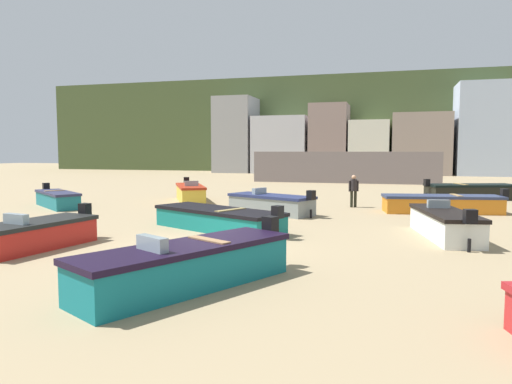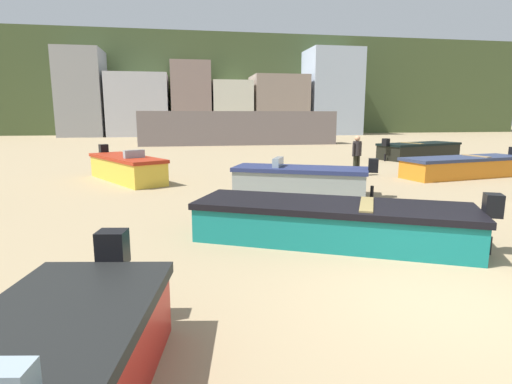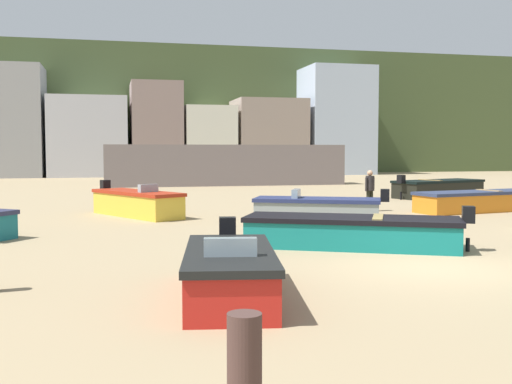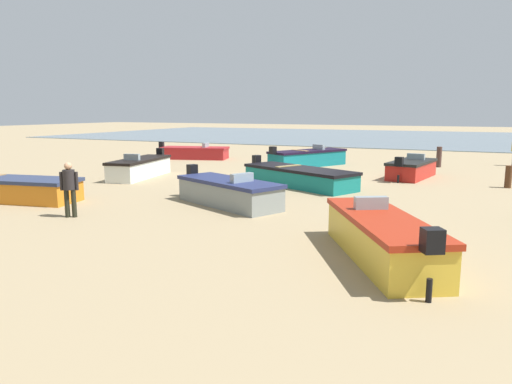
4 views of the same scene
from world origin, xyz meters
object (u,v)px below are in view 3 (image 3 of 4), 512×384
object	(u,v)px
boat_teal_2	(352,232)
boat_red_3	(230,273)
boat_black_4	(438,189)
boat_yellow_9	(137,203)
boat_orange_7	(477,201)
beach_walker_foreground	(370,187)
mooring_post_mid_beach	(244,383)
boat_grey_5	(317,211)

from	to	relation	value
boat_teal_2	boat_red_3	xyz separation A→B (m)	(-3.95, -4.47, 0.03)
boat_black_4	boat_yellow_9	distance (m)	16.22
boat_teal_2	boat_orange_7	xyz separation A→B (m)	(8.17, 7.24, 0.02)
boat_orange_7	beach_walker_foreground	xyz separation A→B (m)	(-4.05, 1.07, 0.54)
boat_yellow_9	mooring_post_mid_beach	xyz separation A→B (m)	(0.08, -18.12, 0.09)
boat_red_3	mooring_post_mid_beach	xyz separation A→B (m)	(-0.85, -5.05, 0.15)
mooring_post_mid_beach	boat_black_4	bearing A→B (deg)	57.22
boat_black_4	boat_red_3	bearing A→B (deg)	-56.89
boat_teal_2	boat_orange_7	world-z (taller)	boat_orange_7
mooring_post_mid_beach	boat_red_3	bearing A→B (deg)	80.46
boat_teal_2	beach_walker_foreground	xyz separation A→B (m)	(4.12, 8.30, 0.56)
boat_orange_7	mooring_post_mid_beach	size ratio (longest dim) A/B	4.92
boat_red_3	boat_black_4	size ratio (longest dim) A/B	0.73
boat_yellow_9	beach_walker_foreground	distance (m)	9.02
boat_grey_5	boat_yellow_9	xyz separation A→B (m)	(-5.63, 3.81, 0.03)
boat_teal_2	mooring_post_mid_beach	xyz separation A→B (m)	(-4.80, -9.52, 0.17)
beach_walker_foreground	boat_yellow_9	bearing A→B (deg)	150.58
boat_yellow_9	beach_walker_foreground	bearing A→B (deg)	148.74
boat_teal_2	mooring_post_mid_beach	bearing A→B (deg)	179.27
boat_grey_5	mooring_post_mid_beach	distance (m)	15.35
boat_black_4	boat_orange_7	world-z (taller)	boat_black_4
boat_teal_2	mooring_post_mid_beach	distance (m)	10.66
boat_black_4	boat_grey_5	world-z (taller)	boat_black_4
boat_grey_5	boat_yellow_9	world-z (taller)	boat_yellow_9
boat_red_3	beach_walker_foreground	distance (m)	15.11
boat_grey_5	beach_walker_foreground	world-z (taller)	beach_walker_foreground
boat_red_3	mooring_post_mid_beach	bearing A→B (deg)	90.12
boat_yellow_9	boat_black_4	bearing A→B (deg)	170.35
boat_black_4	beach_walker_foreground	world-z (taller)	beach_walker_foreground
boat_yellow_9	mooring_post_mid_beach	size ratio (longest dim) A/B	3.95
boat_grey_5	boat_orange_7	distance (m)	7.82
boat_red_3	mooring_post_mid_beach	distance (m)	5.13
boat_grey_5	boat_teal_2	bearing A→B (deg)	-164.06
boat_teal_2	beach_walker_foreground	size ratio (longest dim) A/B	3.35
boat_grey_5	boat_yellow_9	bearing A→B (deg)	80.67
boat_black_4	boat_yellow_9	bearing A→B (deg)	-89.46
boat_teal_2	boat_red_3	distance (m)	5.96
boat_teal_2	mooring_post_mid_beach	size ratio (longest dim) A/B	4.82
boat_red_3	boat_orange_7	distance (m)	16.85
boat_teal_2	boat_black_4	bearing A→B (deg)	-10.43
boat_orange_7	mooring_post_mid_beach	world-z (taller)	mooring_post_mid_beach
boat_grey_5	beach_walker_foreground	size ratio (longest dim) A/B	2.65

